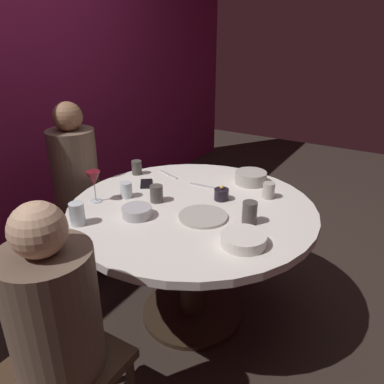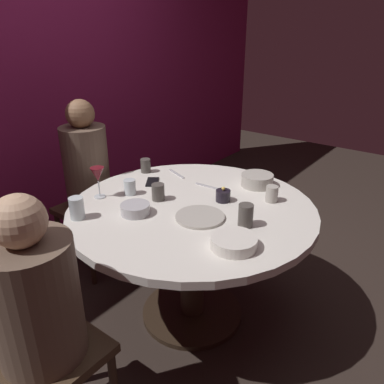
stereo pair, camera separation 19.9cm
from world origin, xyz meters
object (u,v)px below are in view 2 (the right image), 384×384
Objects in this scene: seated_diner_back at (87,170)px; cup_near_candle at (130,187)px; bowl_salad_center at (257,180)px; cup_center_front at (246,215)px; wine_glass at (98,176)px; cell_phone at (152,182)px; bowl_small_white at (234,242)px; cup_beside_wine at (77,208)px; candle_holder at (223,196)px; cup_by_left_diner at (146,166)px; cup_by_right_diner at (272,194)px; dining_table at (192,231)px; bowl_serving_large at (135,209)px; dinner_plate at (200,217)px; cup_far_edge at (158,192)px; seated_diner_left at (36,303)px.

seated_diner_back reaches higher than cup_near_candle.
cup_center_front is at bearing -157.71° from bowl_salad_center.
wine_glass is at bearing 141.53° from cup_near_candle.
bowl_salad_center is (0.35, -0.53, 0.03)m from cell_phone.
bowl_small_white is 0.80m from cup_beside_wine.
wine_glass is 1.57× the size of cup_beside_wine.
cup_center_front reaches higher than candle_holder.
bowl_small_white is at bearing -72.30° from cup_beside_wine.
cup_by_right_diner is (0.09, -0.86, -0.00)m from cup_by_left_diner.
cell_phone is (0.11, 0.39, 0.16)m from dining_table.
cup_near_candle is (0.13, -0.11, -0.09)m from wine_glass.
dining_table is at bearing 0.00° from seated_diner_back.
cup_beside_wine is (-0.68, -0.18, 0.01)m from cup_by_left_diner.
cup_near_candle is (0.16, 0.20, 0.02)m from bowl_serving_large.
cup_near_candle is (-0.01, 0.49, 0.04)m from dinner_plate.
cup_beside_wine is (-0.37, 0.48, 0.05)m from dinner_plate.
seated_diner_back is 12.97× the size of cup_far_edge.
cup_near_candle is (-0.09, -0.51, 0.04)m from seated_diner_back.
cup_far_edge is (0.16, 0.59, 0.02)m from bowl_small_white.
seated_diner_left is 5.53× the size of bowl_small_white.
cup_far_edge is at bearing 124.92° from candle_holder.
bowl_salad_center is at bearing -33.44° from cup_far_edge.
dinner_plate is at bearing -175.45° from candle_holder.
cup_by_right_diner is at bearing -55.96° from wine_glass.
cell_phone is 0.64m from bowl_salad_center.
wine_glass is (-0.38, 0.58, 0.10)m from candle_holder.
bowl_serving_large is (-0.25, -0.71, 0.03)m from seated_diner_back.
cup_center_front is (-0.48, -0.20, 0.02)m from bowl_salad_center.
bowl_salad_center is at bearing -8.18° from candle_holder.
candle_holder is 0.27m from cup_by_right_diner.
cup_far_edge is 0.82× the size of cup_beside_wine.
cup_by_left_diner reaches higher than dining_table.
bowl_salad_center is at bearing -5.88° from seated_diner_left.
cup_by_right_diner is (1.24, -0.31, 0.08)m from seated_diner_left.
seated_diner_left is 0.70m from bowl_serving_large.
bowl_serving_large is 0.57m from bowl_small_white.
cup_by_left_diner reaches higher than bowl_small_white.
bowl_salad_center is at bearing -29.06° from cup_beside_wine.
cup_by_left_diner is (1.15, 0.55, 0.08)m from seated_diner_left.
cup_by_left_diner reaches higher than bowl_serving_large.
seated_diner_back is 10.69× the size of cup_beside_wine.
bowl_small_white is at bearing -29.02° from seated_diner_left.
bowl_salad_center is at bearing -2.62° from dinner_plate.
cup_by_right_diner is at bearing -59.63° from cup_near_candle.
bowl_small_white is at bearing -9.68° from seated_diner_back.
candle_holder is at bearing 147.90° from cell_phone.
cup_center_front reaches higher than cup_by_left_diner.
cup_by_left_diner is (0.44, 0.07, -0.08)m from wine_glass.
seated_diner_back is at bearing 43.47° from seated_diner_left.
cup_by_right_diner reaches higher than bowl_serving_large.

